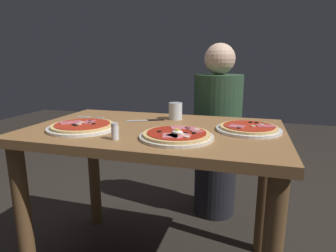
# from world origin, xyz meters

# --- Properties ---
(dining_table) EXTENTS (1.17, 0.72, 0.76)m
(dining_table) POSITION_xyz_m (0.00, 0.00, 0.63)
(dining_table) COLOR olive
(dining_table) RESTS_ON ground
(pizza_foreground) EXTENTS (0.30, 0.30, 0.05)m
(pizza_foreground) POSITION_xyz_m (0.15, -0.15, 0.77)
(pizza_foreground) COLOR silver
(pizza_foreground) RESTS_ON dining_table
(pizza_across_left) EXTENTS (0.32, 0.32, 0.03)m
(pizza_across_left) POSITION_xyz_m (-0.31, -0.12, 0.77)
(pizza_across_left) COLOR white
(pizza_across_left) RESTS_ON dining_table
(pizza_across_right) EXTENTS (0.28, 0.28, 0.03)m
(pizza_across_right) POSITION_xyz_m (0.42, 0.06, 0.77)
(pizza_across_right) COLOR white
(pizza_across_right) RESTS_ON dining_table
(water_glass_near) EXTENTS (0.07, 0.07, 0.09)m
(water_glass_near) POSITION_xyz_m (0.04, 0.22, 0.80)
(water_glass_near) COLOR silver
(water_glass_near) RESTS_ON dining_table
(fork) EXTENTS (0.16, 0.02, 0.00)m
(fork) POSITION_xyz_m (-0.43, 0.12, 0.76)
(fork) COLOR silver
(fork) RESTS_ON dining_table
(knife) EXTENTS (0.18, 0.10, 0.01)m
(knife) POSITION_xyz_m (-0.08, 0.14, 0.77)
(knife) COLOR silver
(knife) RESTS_ON dining_table
(salt_shaker) EXTENTS (0.03, 0.03, 0.07)m
(salt_shaker) POSITION_xyz_m (-0.09, -0.24, 0.80)
(salt_shaker) COLOR white
(salt_shaker) RESTS_ON dining_table
(diner_person) EXTENTS (0.32, 0.32, 1.18)m
(diner_person) POSITION_xyz_m (0.22, 0.67, 0.56)
(diner_person) COLOR black
(diner_person) RESTS_ON ground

